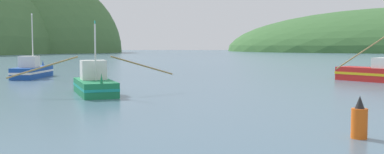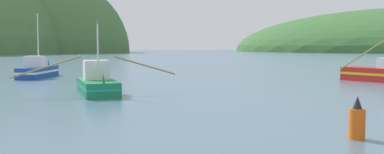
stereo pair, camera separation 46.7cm
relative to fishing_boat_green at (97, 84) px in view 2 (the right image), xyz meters
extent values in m
ellipsoid|color=#47703D|center=(-72.91, 177.44, -0.76)|extent=(93.01, 74.41, 78.58)
cylinder|color=#997F4C|center=(22.27, 6.48, 2.41)|extent=(6.66, 5.19, 3.14)
cube|color=#197A47|center=(0.04, -0.10, -0.24)|extent=(4.52, 6.92, 1.05)
cube|color=teal|center=(0.04, -0.10, -0.19)|extent=(4.56, 6.98, 0.19)
cone|color=#197A47|center=(1.11, -2.89, 0.64)|extent=(0.26, 0.26, 0.70)
cube|color=silver|center=(-0.19, 0.49, 1.00)|extent=(2.22, 2.11, 1.43)
cylinder|color=silver|center=(0.20, -0.53, 2.32)|extent=(0.12, 0.12, 4.07)
cube|color=teal|center=(0.20, -0.53, 4.48)|extent=(0.16, 0.35, 0.20)
cylinder|color=#997F4C|center=(3.37, 1.18, 1.30)|extent=(4.55, 1.83, 1.54)
cylinder|color=#997F4C|center=(-3.30, -1.37, 1.30)|extent=(4.55, 1.83, 1.54)
cube|color=#19479E|center=(-10.40, 16.27, -0.16)|extent=(2.24, 7.41, 1.21)
cube|color=white|center=(-10.40, 16.27, -0.10)|extent=(2.26, 7.48, 0.22)
cone|color=#19479E|center=(-10.38, 19.68, 0.80)|extent=(0.20, 0.20, 0.70)
cube|color=silver|center=(-10.40, 15.36, 1.05)|extent=(1.82, 1.65, 1.21)
cylinder|color=silver|center=(-10.40, 16.48, 3.26)|extent=(0.12, 0.12, 5.63)
cube|color=white|center=(-10.40, 16.48, 6.19)|extent=(0.03, 0.36, 0.20)
cylinder|color=#E55914|center=(13.63, -15.36, -0.18)|extent=(0.62, 0.62, 1.17)
cone|color=black|center=(13.63, -15.36, 0.65)|extent=(0.37, 0.37, 0.50)
camera|label=1|loc=(7.15, -32.34, 2.87)|focal=41.50mm
camera|label=2|loc=(7.61, -32.34, 2.87)|focal=41.50mm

